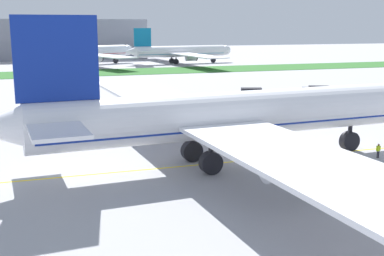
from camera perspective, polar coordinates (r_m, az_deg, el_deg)
ground_plane at (r=60.63m, az=6.98°, el=-3.36°), size 600.00×600.00×0.00m
apron_taxi_line at (r=59.70m, az=7.41°, el=-3.60°), size 280.00×0.36×0.01m
grass_median_strip at (r=169.57m, az=-9.54°, el=6.32°), size 320.00×24.00×0.10m
airliner_foreground at (r=55.92m, az=3.64°, el=1.36°), size 53.62×85.85×16.63m
ground_crew_wingwalker_starboard at (r=63.73m, az=20.55°, el=-2.30°), size 0.61×0.31×1.75m
service_truck_fuel_bowser at (r=113.11m, az=13.99°, el=4.15°), size 6.14×4.44×2.50m
service_truck_catering_van at (r=102.22m, az=6.51°, el=3.78°), size 5.89×3.84×3.11m
parked_airliner_far_centre at (r=202.53m, az=-12.48°, el=8.47°), size 43.42×70.43×14.73m
parked_airliner_far_right at (r=204.56m, az=-1.49°, el=8.73°), size 46.52×74.80×14.30m
terminal_building at (r=239.59m, az=-18.13°, el=9.60°), size 104.52×20.00×18.00m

